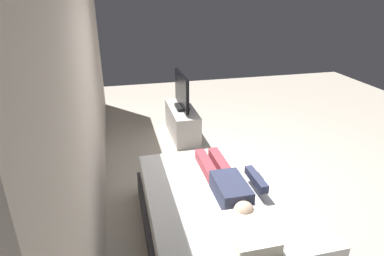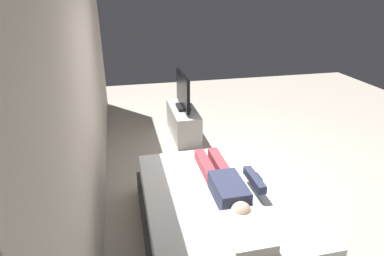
% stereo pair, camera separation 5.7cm
% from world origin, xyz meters
% --- Properties ---
extents(ground_plane, '(10.00, 10.00, 0.00)m').
position_xyz_m(ground_plane, '(0.00, 0.00, 0.00)').
color(ground_plane, '#ADA393').
extents(back_wall, '(6.40, 0.10, 2.80)m').
position_xyz_m(back_wall, '(0.40, 1.75, 1.40)').
color(back_wall, beige).
rests_on(back_wall, ground).
extents(bed, '(1.94, 1.52, 0.54)m').
position_xyz_m(bed, '(-0.92, 0.54, 0.26)').
color(bed, '#333338').
rests_on(bed, ground).
extents(pillow, '(0.48, 0.34, 0.12)m').
position_xyz_m(pillow, '(-1.57, 0.54, 0.60)').
color(pillow, silver).
rests_on(pillow, bed).
extents(person, '(1.26, 0.46, 0.18)m').
position_xyz_m(person, '(-0.89, 0.48, 0.62)').
color(person, '#2D334C').
rests_on(person, bed).
extents(remote, '(0.15, 0.04, 0.02)m').
position_xyz_m(remote, '(-0.74, 0.08, 0.55)').
color(remote, black).
rests_on(remote, bed).
extents(tv_stand, '(1.10, 0.40, 0.50)m').
position_xyz_m(tv_stand, '(1.61, 0.41, 0.25)').
color(tv_stand, '#B7B2AD').
rests_on(tv_stand, ground).
extents(tv, '(0.88, 0.20, 0.59)m').
position_xyz_m(tv, '(1.61, 0.41, 0.78)').
color(tv, black).
rests_on(tv, tv_stand).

